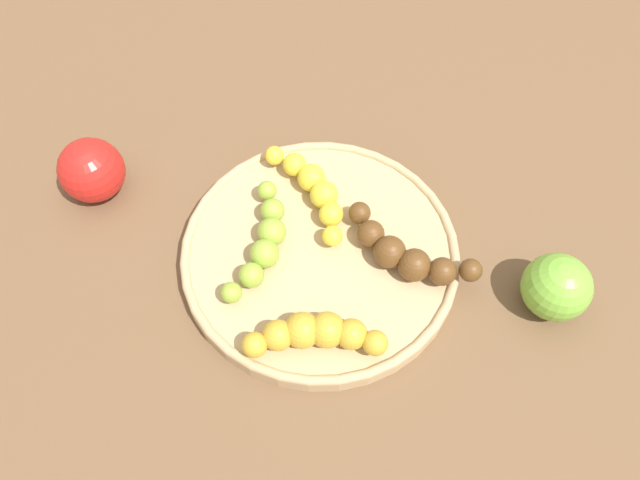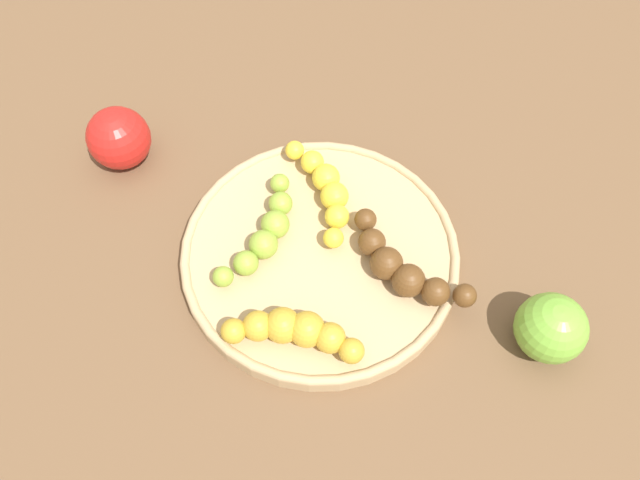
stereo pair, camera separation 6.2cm
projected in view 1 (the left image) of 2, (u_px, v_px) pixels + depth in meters
The scene contains 8 objects.
ground_plane at pixel (320, 258), 0.65m from camera, with size 2.40×2.40×0.00m, color brown.
fruit_bowl at pixel (320, 253), 0.64m from camera, with size 0.29×0.29×0.02m.
banana_overripe at pixel (405, 253), 0.61m from camera, with size 0.09×0.14×0.03m.
banana_yellow at pixel (313, 188), 0.66m from camera, with size 0.05×0.14×0.03m.
banana_green at pixel (263, 242), 0.62m from camera, with size 0.11×0.11×0.03m.
banana_spotted at pixel (315, 334), 0.57m from camera, with size 0.12×0.08×0.03m.
apple_green at pixel (556, 287), 0.60m from camera, with size 0.07×0.07×0.07m, color #72B238.
apple_red at pixel (92, 170), 0.67m from camera, with size 0.07×0.07×0.07m, color red.
Camera 1 is at (-0.16, -0.28, 0.57)m, focal length 34.19 mm.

